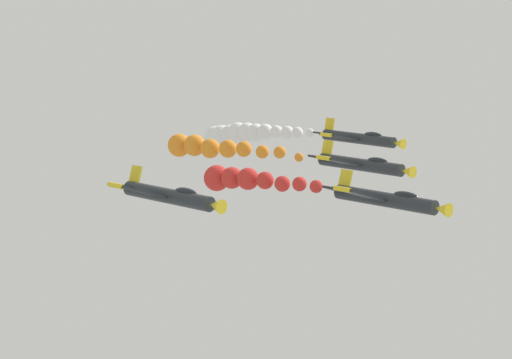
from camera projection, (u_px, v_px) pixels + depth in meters
name	position (u px, v px, depth m)	size (l,w,h in m)	color
airplane_lead	(387.00, 199.00, 79.66)	(9.22, 10.35, 3.42)	#23282D
smoke_trail_lead	(242.00, 179.00, 89.67)	(2.34, 12.38, 2.40)	red
airplane_left_inner	(362.00, 165.00, 94.52)	(9.35, 10.35, 3.19)	#23282D
smoke_trail_left_inner	(207.00, 147.00, 108.54)	(2.40, 18.39, 2.56)	orange
airplane_right_inner	(170.00, 196.00, 78.06)	(9.23, 10.35, 3.40)	#23282D
airplane_left_outer	(360.00, 138.00, 109.80)	(9.46, 10.35, 2.91)	#23282D
smoke_trail_left_outer	(236.00, 135.00, 124.94)	(4.70, 19.31, 4.40)	white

